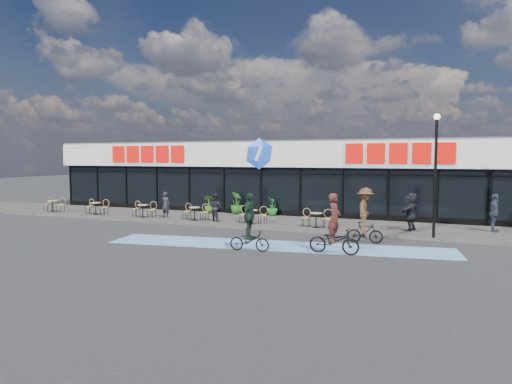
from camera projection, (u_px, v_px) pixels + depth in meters
ground at (207, 234)px, 21.42m from camera, size 120.00×120.00×0.00m
sidewalk at (245, 220)px, 25.57m from camera, size 44.00×5.00×0.10m
bike_lane at (276, 245)px, 18.53m from camera, size 14.17×4.13×0.01m
building at (277, 176)px, 30.41m from camera, size 30.60×6.57×4.75m
lamp_post at (436, 165)px, 19.59m from camera, size 0.28×0.28×5.36m
bistro_set_0 at (54, 205)px, 29.15m from camera, size 1.54×0.62×0.90m
bistro_set_1 at (97, 207)px, 27.87m from camera, size 1.54×0.62×0.90m
bistro_set_2 at (144, 209)px, 26.58m from camera, size 1.54×0.62×0.90m
bistro_set_3 at (195, 212)px, 25.29m from camera, size 1.54×0.62×0.90m
bistro_set_4 at (253, 215)px, 24.00m from camera, size 1.54×0.62×0.90m
bistro_set_5 at (316, 218)px, 22.71m from camera, size 1.54×0.62×0.90m
potted_plant_left at (209, 204)px, 28.57m from camera, size 0.79×0.79×1.08m
potted_plant_mid at (237, 203)px, 27.89m from camera, size 0.86×0.86×1.36m
potted_plant_right at (273, 207)px, 27.14m from camera, size 0.85×0.85×1.08m
patron_left at (166, 205)px, 26.28m from camera, size 0.57×0.39×1.51m
patron_right at (216, 207)px, 24.88m from camera, size 0.90×0.82×1.50m
pedestrian_a at (411, 211)px, 21.65m from camera, size 1.12×1.80×1.85m
pedestrian_b at (494, 213)px, 21.30m from camera, size 0.45×1.06×1.80m
cyclist_a at (334, 234)px, 16.88m from camera, size 1.88×0.68×2.27m
cyclist_b at (365, 216)px, 19.01m from camera, size 1.49×1.26×2.33m
cyclist_c at (249, 227)px, 17.39m from camera, size 1.61×1.09×2.24m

